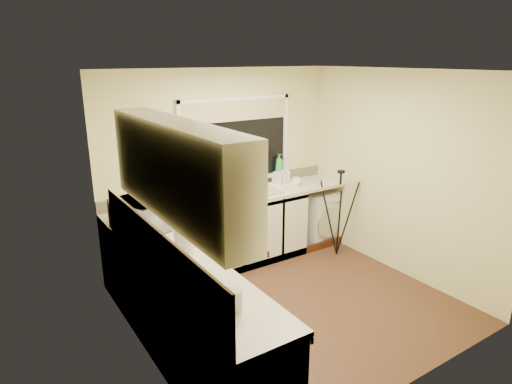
# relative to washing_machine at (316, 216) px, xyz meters

# --- Properties ---
(floor) EXTENTS (3.20, 3.20, 0.00)m
(floor) POSITION_rel_washing_machine_xyz_m (-1.37, -1.22, -0.37)
(floor) COLOR #4E311F
(floor) RESTS_ON ground
(ceiling) EXTENTS (3.20, 3.20, 0.00)m
(ceiling) POSITION_rel_washing_machine_xyz_m (-1.37, -1.22, 2.08)
(ceiling) COLOR white
(ceiling) RESTS_ON ground
(wall_back) EXTENTS (3.20, 0.00, 3.20)m
(wall_back) POSITION_rel_washing_machine_xyz_m (-1.37, 0.28, 0.85)
(wall_back) COLOR beige
(wall_back) RESTS_ON ground
(wall_front) EXTENTS (3.20, 0.00, 3.20)m
(wall_front) POSITION_rel_washing_machine_xyz_m (-1.37, -2.72, 0.85)
(wall_front) COLOR beige
(wall_front) RESTS_ON ground
(wall_left) EXTENTS (0.00, 3.00, 3.00)m
(wall_left) POSITION_rel_washing_machine_xyz_m (-2.97, -1.22, 0.85)
(wall_left) COLOR beige
(wall_left) RESTS_ON ground
(wall_right) EXTENTS (0.00, 3.00, 3.00)m
(wall_right) POSITION_rel_washing_machine_xyz_m (0.23, -1.22, 0.85)
(wall_right) COLOR beige
(wall_right) RESTS_ON ground
(base_cabinet_back) EXTENTS (2.55, 0.60, 0.86)m
(base_cabinet_back) POSITION_rel_washing_machine_xyz_m (-1.69, -0.02, 0.06)
(base_cabinet_back) COLOR silver
(base_cabinet_back) RESTS_ON floor
(base_cabinet_left) EXTENTS (0.54, 2.40, 0.86)m
(base_cabinet_left) POSITION_rel_washing_machine_xyz_m (-2.67, -1.52, 0.06)
(base_cabinet_left) COLOR silver
(base_cabinet_left) RESTS_ON floor
(worktop_back) EXTENTS (3.20, 0.60, 0.04)m
(worktop_back) POSITION_rel_washing_machine_xyz_m (-1.37, -0.02, 0.51)
(worktop_back) COLOR beige
(worktop_back) RESTS_ON base_cabinet_back
(worktop_left) EXTENTS (0.60, 2.40, 0.04)m
(worktop_left) POSITION_rel_washing_machine_xyz_m (-2.67, -1.52, 0.51)
(worktop_left) COLOR beige
(worktop_left) RESTS_ON base_cabinet_left
(upper_cabinet) EXTENTS (0.28, 1.90, 0.70)m
(upper_cabinet) POSITION_rel_washing_machine_xyz_m (-2.81, -1.67, 1.43)
(upper_cabinet) COLOR silver
(upper_cabinet) RESTS_ON wall_left
(splashback_left) EXTENTS (0.02, 2.40, 0.45)m
(splashback_left) POSITION_rel_washing_machine_xyz_m (-2.96, -1.52, 0.75)
(splashback_left) COLOR beige
(splashback_left) RESTS_ON wall_left
(splashback_back) EXTENTS (3.20, 0.02, 0.14)m
(splashback_back) POSITION_rel_washing_machine_xyz_m (-1.37, 0.27, 0.60)
(splashback_back) COLOR beige
(splashback_back) RESTS_ON wall_back
(window_glass) EXTENTS (1.50, 0.02, 1.00)m
(window_glass) POSITION_rel_washing_machine_xyz_m (-1.17, 0.27, 1.18)
(window_glass) COLOR black
(window_glass) RESTS_ON wall_back
(window_blind) EXTENTS (1.50, 0.02, 0.25)m
(window_blind) POSITION_rel_washing_machine_xyz_m (-1.17, 0.24, 1.55)
(window_blind) COLOR tan
(window_blind) RESTS_ON wall_back
(windowsill) EXTENTS (1.60, 0.14, 0.03)m
(windowsill) POSITION_rel_washing_machine_xyz_m (-1.17, 0.21, 0.66)
(windowsill) COLOR white
(windowsill) RESTS_ON wall_back
(sink) EXTENTS (0.82, 0.46, 0.03)m
(sink) POSITION_rel_washing_machine_xyz_m (-1.17, -0.02, 0.54)
(sink) COLOR tan
(sink) RESTS_ON worktop_back
(faucet) EXTENTS (0.03, 0.03, 0.24)m
(faucet) POSITION_rel_washing_machine_xyz_m (-1.17, 0.16, 0.65)
(faucet) COLOR silver
(faucet) RESTS_ON worktop_back
(washing_machine) EXTENTS (0.58, 0.57, 0.75)m
(washing_machine) POSITION_rel_washing_machine_xyz_m (0.00, 0.00, 0.00)
(washing_machine) COLOR silver
(washing_machine) RESTS_ON floor
(laptop) EXTENTS (0.29, 0.27, 0.21)m
(laptop) POSITION_rel_washing_machine_xyz_m (-1.79, -0.09, 0.58)
(laptop) COLOR #9F9FA6
(laptop) RESTS_ON worktop_back
(kettle) EXTENTS (0.18, 0.18, 0.23)m
(kettle) POSITION_rel_washing_machine_xyz_m (-2.59, -1.22, 0.64)
(kettle) COLOR white
(kettle) RESTS_ON worktop_left
(dish_rack) EXTENTS (0.40, 0.32, 0.05)m
(dish_rack) POSITION_rel_washing_machine_xyz_m (-0.61, 0.02, 0.55)
(dish_rack) COLOR white
(dish_rack) RESTS_ON worktop_back
(tripod) EXTENTS (0.68, 0.68, 1.18)m
(tripod) POSITION_rel_washing_machine_xyz_m (-0.08, -0.54, 0.21)
(tripod) COLOR black
(tripod) RESTS_ON floor
(glass_jug) EXTENTS (0.10, 0.10, 0.15)m
(glass_jug) POSITION_rel_washing_machine_xyz_m (-2.66, -2.22, 0.60)
(glass_jug) COLOR silver
(glass_jug) RESTS_ON worktop_left
(steel_jar) EXTENTS (0.08, 0.08, 0.11)m
(steel_jar) POSITION_rel_washing_machine_xyz_m (-2.72, -1.68, 0.58)
(steel_jar) COLOR silver
(steel_jar) RESTS_ON worktop_left
(microwave) EXTENTS (0.55, 0.66, 0.31)m
(microwave) POSITION_rel_washing_machine_xyz_m (-2.70, -0.44, 0.68)
(microwave) COLOR white
(microwave) RESTS_ON worktop_left
(plant_a) EXTENTS (0.16, 0.12, 0.26)m
(plant_a) POSITION_rel_washing_machine_xyz_m (-1.73, 0.20, 0.81)
(plant_a) COLOR #999999
(plant_a) RESTS_ON windowsill
(plant_b) EXTENTS (0.17, 0.16, 0.26)m
(plant_b) POSITION_rel_washing_machine_xyz_m (-1.43, 0.20, 0.80)
(plant_b) COLOR #999999
(plant_b) RESTS_ON windowsill
(plant_d) EXTENTS (0.21, 0.18, 0.22)m
(plant_d) POSITION_rel_washing_machine_xyz_m (-0.93, 0.19, 0.78)
(plant_d) COLOR #999999
(plant_d) RESTS_ON windowsill
(soap_bottle_green) EXTENTS (0.12, 0.13, 0.26)m
(soap_bottle_green) POSITION_rel_washing_machine_xyz_m (-0.53, 0.20, 0.80)
(soap_bottle_green) COLOR green
(soap_bottle_green) RESTS_ON windowsill
(soap_bottle_clear) EXTENTS (0.09, 0.10, 0.20)m
(soap_bottle_clear) POSITION_rel_washing_machine_xyz_m (-0.42, 0.21, 0.78)
(soap_bottle_clear) COLOR #999999
(soap_bottle_clear) RESTS_ON windowsill
(cup_back) EXTENTS (0.16, 0.16, 0.11)m
(cup_back) POSITION_rel_washing_machine_xyz_m (-0.40, -0.02, 0.58)
(cup_back) COLOR white
(cup_back) RESTS_ON worktop_back
(cup_left) EXTENTS (0.10, 0.10, 0.09)m
(cup_left) POSITION_rel_washing_machine_xyz_m (-2.67, -2.10, 0.57)
(cup_left) COLOR #F2E8C7
(cup_left) RESTS_ON worktop_left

